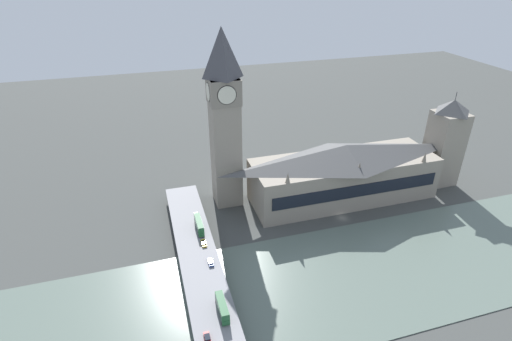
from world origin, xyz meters
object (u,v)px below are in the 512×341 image
object	(u,v)px
car_northbound_lead	(197,215)
car_northbound_mid	(204,243)
road_bridge	(209,298)
car_southbound_lead	(211,262)
double_decker_bus_lead	(199,225)
victoria_tower	(445,142)
parliament_hall	(344,172)
clock_tower	(225,117)
double_decker_bus_mid	(222,307)
car_northbound_tail	(207,338)

from	to	relation	value
car_northbound_lead	car_northbound_mid	world-z (taller)	car_northbound_lead
road_bridge	car_southbound_lead	bearing A→B (deg)	-13.45
double_decker_bus_lead	car_northbound_lead	world-z (taller)	double_decker_bus_lead
double_decker_bus_lead	car_southbound_lead	distance (m)	22.32
car_northbound_lead	road_bridge	bearing A→B (deg)	175.67
victoria_tower	car_southbound_lead	bearing A→B (deg)	105.85
parliament_hall	clock_tower	bearing A→B (deg)	76.93
double_decker_bus_mid	car_southbound_lead	world-z (taller)	double_decker_bus_mid
parliament_hall	car_northbound_lead	xyz separation A→B (m)	(-5.30, 74.48, -7.74)
clock_tower	double_decker_bus_lead	bearing A→B (deg)	146.46
clock_tower	car_southbound_lead	world-z (taller)	clock_tower
road_bridge	double_decker_bus_lead	world-z (taller)	double_decker_bus_lead
road_bridge	double_decker_bus_lead	size ratio (longest dim) A/B	12.68
double_decker_bus_lead	double_decker_bus_mid	xyz separation A→B (m)	(-46.80, 0.26, -0.06)
car_northbound_lead	car_southbound_lead	distance (m)	32.00
clock_tower	double_decker_bus_mid	world-z (taller)	clock_tower
parliament_hall	car_northbound_tail	distance (m)	108.24
road_bridge	car_northbound_lead	world-z (taller)	car_northbound_lead
victoria_tower	car_northbound_tail	bearing A→B (deg)	116.95
clock_tower	double_decker_bus_mid	size ratio (longest dim) A/B	7.41
car_northbound_mid	car_southbound_lead	world-z (taller)	car_southbound_lead
car_northbound_mid	car_southbound_lead	bearing A→B (deg)	-177.82
double_decker_bus_mid	car_northbound_lead	world-z (taller)	double_decker_bus_mid
clock_tower	car_northbound_tail	distance (m)	95.20
clock_tower	victoria_tower	distance (m)	116.19
car_northbound_mid	car_northbound_tail	world-z (taller)	car_northbound_tail
double_decker_bus_lead	parliament_hall	bearing A→B (deg)	-78.61
car_northbound_lead	car_northbound_mid	distance (m)	19.95
parliament_hall	car_northbound_tail	size ratio (longest dim) A/B	20.12
parliament_hall	car_southbound_lead	world-z (taller)	parliament_hall
car_southbound_lead	road_bridge	bearing A→B (deg)	166.55
clock_tower	car_southbound_lead	distance (m)	65.45
victoria_tower	car_northbound_mid	bearing A→B (deg)	100.85
double_decker_bus_lead	clock_tower	bearing A→B (deg)	-33.54
road_bridge	double_decker_bus_mid	size ratio (longest dim) A/B	13.41
clock_tower	car_northbound_lead	distance (m)	45.69
victoria_tower	road_bridge	xyz separation A→B (m)	(-53.13, 135.37, -18.18)
double_decker_bus_lead	car_northbound_lead	distance (m)	9.97
parliament_hall	road_bridge	world-z (taller)	parliament_hall
parliament_hall	double_decker_bus_mid	size ratio (longest dim) A/B	8.12
parliament_hall	car_northbound_mid	distance (m)	79.32
victoria_tower	car_southbound_lead	world-z (taller)	victoria_tower
car_northbound_mid	clock_tower	bearing A→B (deg)	-25.88
victoria_tower	double_decker_bus_lead	world-z (taller)	victoria_tower
double_decker_bus_lead	double_decker_bus_mid	world-z (taller)	double_decker_bus_lead
parliament_hall	car_northbound_lead	distance (m)	75.06
double_decker_bus_lead	double_decker_bus_mid	bearing A→B (deg)	179.68
double_decker_bus_mid	car_southbound_lead	bearing A→B (deg)	-1.84
double_decker_bus_lead	car_northbound_mid	bearing A→B (deg)	-179.64
clock_tower	victoria_tower	bearing A→B (deg)	-96.53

